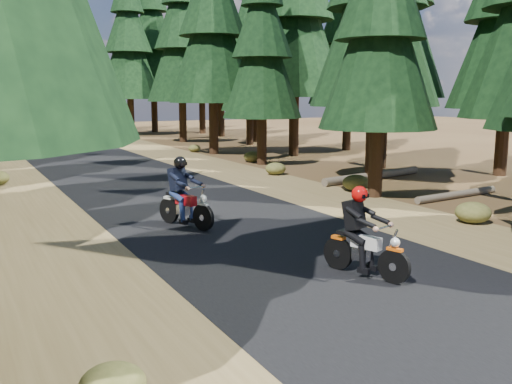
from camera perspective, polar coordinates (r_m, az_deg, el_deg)
ground at (r=12.40m, az=3.26°, el=-6.06°), size 120.00×120.00×0.00m
road at (r=16.75m, az=-5.62°, el=-1.90°), size 6.00×100.00×0.01m
shoulder_l at (r=15.65m, az=-21.42°, el=-3.38°), size 3.20×100.00×0.01m
shoulder_r at (r=18.94m, az=7.36°, el=-0.58°), size 3.20×100.00×0.01m
pine_forest at (r=32.17m, az=-17.37°, el=17.40°), size 34.59×55.08×16.32m
log_near at (r=23.28m, az=11.63°, el=1.61°), size 5.60×1.51×0.32m
log_far at (r=19.85m, az=19.47°, el=-0.25°), size 3.88×0.65×0.24m
understory_shrubs at (r=19.72m, az=-7.06°, el=0.63°), size 14.58×31.13×0.68m
rider_lead at (r=10.84m, az=10.89°, el=-5.43°), size 1.13×1.98×1.69m
rider_follow at (r=14.68m, az=-7.06°, el=-1.19°), size 1.28×2.11×1.81m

